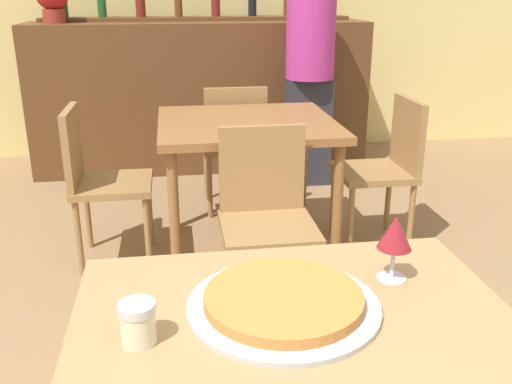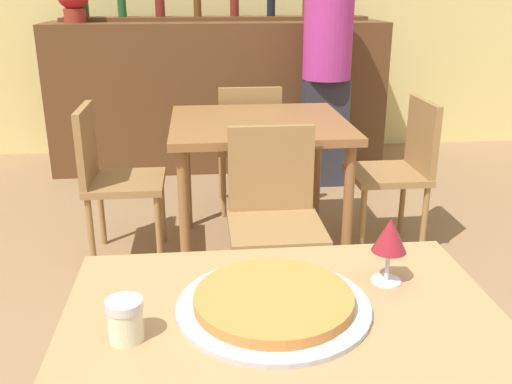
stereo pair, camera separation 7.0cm
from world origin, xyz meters
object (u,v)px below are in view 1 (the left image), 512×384
Objects in this scene: pizza_tray at (283,302)px; wine_glass at (395,235)px; cheese_shaker at (138,323)px; chair_far_side_left at (97,174)px; chair_far_side_right at (387,162)px; chair_far_side_front at (266,209)px; chair_far_side_back at (234,139)px; person_standing at (310,64)px.

pizza_tray is 2.62× the size of wine_glass.
pizza_tray is at bearing 14.89° from cheese_shaker.
chair_far_side_left is 1.99× the size of pizza_tray.
chair_far_side_front is at bearing -52.14° from chair_far_side_right.
chair_far_side_front and chair_far_side_back have the same top height.
cheese_shaker is at bearing -109.42° from person_standing.
person_standing is at bearing -51.40° from chair_far_side_left.
chair_far_side_back is (0.00, 1.21, 0.00)m from chair_far_side_front.
wine_glass reaches higher than chair_far_side_back.
chair_far_side_left is 1.81m from person_standing.
chair_far_side_left reaches higher than cheese_shaker.
chair_far_side_back is 0.99m from chair_far_side_left.
person_standing is at bearing 70.58° from cheese_shaker.
chair_far_side_left is 9.68× the size of cheese_shaker.
chair_far_side_right is 1.18m from person_standing.
cheese_shaker is (-0.47, -2.52, 0.30)m from chair_far_side_back.
wine_glass is at bearing 18.46° from pizza_tray.
person_standing reaches higher than chair_far_side_left.
pizza_tray is 4.87× the size of cheese_shaker.
chair_far_side_left is at bearing 117.17° from wine_glass.
chair_far_side_back is 1.00× the size of chair_far_side_right.
chair_far_side_back is at bearing 92.75° from wine_glass.
chair_far_side_right reaches higher than cheese_shaker.
chair_far_side_front is at bearing 70.38° from cheese_shaker.
chair_far_side_back is 2.38m from wine_glass.
chair_far_side_left is 1.96m from cheese_shaker.
chair_far_side_front is 1.99× the size of pizza_tray.
wine_glass reaches higher than pizza_tray.
cheese_shaker is 0.54× the size of wine_glass.
chair_far_side_front is 1.21m from chair_far_side_back.
person_standing is at bearing 75.44° from pizza_tray.
person_standing reaches higher than wine_glass.
wine_glass is at bearing -21.00° from chair_far_side_right.
chair_far_side_left reaches higher than pizza_tray.
chair_far_side_right is 2.30m from cheese_shaker.
person_standing is at bearing 80.33° from wine_glass.
pizza_tray is (-0.17, -1.23, 0.28)m from chair_far_side_front.
chair_far_side_right is at bearing 62.70° from pizza_tray.
chair_far_side_front is 9.68× the size of cheese_shaker.
wine_glass is (0.11, -1.13, 0.37)m from chair_far_side_front.
wine_glass is at bearing -152.83° from chair_far_side_left.
chair_far_side_back and chair_far_side_left have the same top height.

